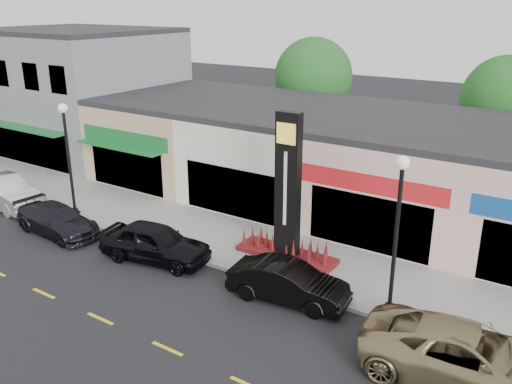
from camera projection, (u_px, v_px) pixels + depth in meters
ground at (162, 282)px, 20.49m from camera, size 120.00×120.00×0.00m
sidewalk at (229, 240)px, 23.89m from camera, size 52.00×4.30×0.15m
curb at (197, 259)px, 22.12m from camera, size 52.00×0.20×0.15m
building_grey_2story at (79, 91)px, 37.47m from camera, size 12.00×10.95×8.30m
shop_beige at (185, 133)px, 33.11m from camera, size 7.00×10.85×4.80m
shop_cream at (283, 149)px, 29.49m from camera, size 7.00×10.01×4.80m
shop_pink_w at (409, 170)px, 25.85m from camera, size 7.00×10.01×4.80m
tree_rear_west at (313, 77)px, 36.15m from camera, size 5.20×5.20×7.83m
tree_rear_mid at (505, 99)px, 30.03m from camera, size 4.80×4.80×7.29m
lamp_west_near at (68, 149)px, 25.44m from camera, size 0.44×0.44×5.47m
lamp_east_near at (397, 221)px, 17.14m from camera, size 0.44×0.44×5.47m
pylon_sign at (287, 208)px, 21.47m from camera, size 4.20×1.30×6.00m
car_white_van at (5, 192)px, 27.65m from camera, size 2.00×4.98×1.61m
car_dark_sedan at (57, 220)px, 24.53m from camera, size 2.11×4.66×1.32m
car_black_sedan at (155, 242)px, 21.96m from camera, size 2.63×4.89×1.58m
car_black_conv at (288, 283)px, 19.00m from camera, size 2.01×4.45×1.42m
car_gold_suv at (467, 356)px, 14.94m from camera, size 3.28×6.09×1.63m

